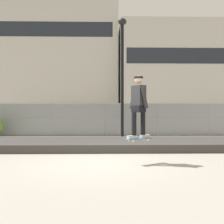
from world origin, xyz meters
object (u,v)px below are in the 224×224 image
Objects in this scene: skateboard at (139,139)px; skater at (139,103)px; street_lamp at (122,63)px; parked_car_near at (72,120)px.

skater is (0.00, 0.00, 0.96)m from skateboard.
parked_car_near is at bearing 130.95° from street_lamp.
skater reaches higher than skateboard.
street_lamp is (-0.02, 7.11, 3.25)m from skateboard.
skater is at bearing -73.97° from parked_car_near.
street_lamp is at bearing 90.14° from skateboard.
parked_car_near is at bearing 106.03° from skater.
skateboard is 0.47× the size of skater.
street_lamp is at bearing -49.05° from parked_car_near.
skateboard is 0.13× the size of street_lamp.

